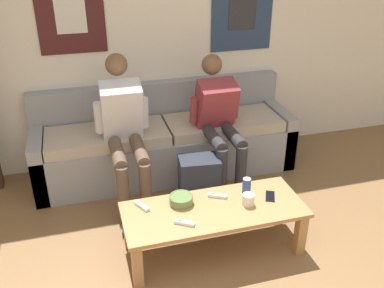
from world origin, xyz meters
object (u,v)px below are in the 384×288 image
at_px(game_controller_far_center, 142,206).
at_px(cell_phone, 270,196).
at_px(game_controller_near_left, 184,223).
at_px(couch, 165,143).
at_px(pillar_candle, 248,200).
at_px(coffee_table, 214,215).
at_px(drink_can_blue, 247,186).
at_px(ceramic_bowl, 181,199).
at_px(person_seated_adult, 124,127).
at_px(game_controller_near_right, 218,196).
at_px(person_seated_teen, 219,119).
at_px(backpack, 199,184).

height_order(game_controller_far_center, cell_phone, game_controller_far_center).
bearing_deg(game_controller_near_left, couch, 82.72).
xyz_separation_m(pillar_candle, game_controller_far_center, (-0.75, 0.18, -0.03)).
distance_m(coffee_table, drink_can_blue, 0.35).
bearing_deg(couch, ceramic_bowl, -96.80).
distance_m(coffee_table, game_controller_far_center, 0.53).
relative_size(ceramic_bowl, drink_can_blue, 1.45).
distance_m(game_controller_near_left, game_controller_far_center, 0.37).
xyz_separation_m(person_seated_adult, game_controller_near_right, (0.57, -0.77, -0.30)).
xyz_separation_m(game_controller_near_left, game_controller_near_right, (0.32, 0.25, 0.00)).
xyz_separation_m(drink_can_blue, game_controller_far_center, (-0.80, 0.03, -0.05)).
distance_m(ceramic_bowl, drink_can_blue, 0.51).
relative_size(person_seated_teen, game_controller_near_left, 8.42).
distance_m(backpack, cell_phone, 0.69).
xyz_separation_m(person_seated_adult, cell_phone, (0.95, -0.88, -0.30)).
bearing_deg(person_seated_teen, pillar_candle, -95.61).
relative_size(pillar_candle, cell_phone, 0.65).
distance_m(backpack, pillar_candle, 0.65).
xyz_separation_m(coffee_table, game_controller_far_center, (-0.50, 0.15, 0.07)).
xyz_separation_m(drink_can_blue, game_controller_near_right, (-0.23, 0.00, -0.05)).
bearing_deg(cell_phone, game_controller_near_right, 164.81).
bearing_deg(person_seated_adult, couch, 40.28).
relative_size(game_controller_near_right, cell_phone, 0.95).
bearing_deg(drink_can_blue, pillar_candle, -107.58).
xyz_separation_m(backpack, game_controller_near_right, (0.01, -0.44, 0.16)).
height_order(couch, cell_phone, couch).
relative_size(couch, drink_can_blue, 19.94).
height_order(backpack, ceramic_bowl, backpack).
height_order(game_controller_near_left, game_controller_near_right, same).
bearing_deg(coffee_table, drink_can_blue, 22.48).
relative_size(coffee_table, ceramic_bowl, 7.34).
bearing_deg(coffee_table, game_controller_far_center, 163.08).
distance_m(couch, game_controller_near_right, 1.14).
bearing_deg(ceramic_bowl, coffee_table, -30.13).
relative_size(game_controller_far_center, cell_phone, 0.95).
height_order(couch, coffee_table, couch).
bearing_deg(game_controller_far_center, coffee_table, -16.92).
bearing_deg(couch, coffee_table, -86.46).
height_order(couch, backpack, couch).
bearing_deg(backpack, drink_can_blue, -61.60).
height_order(person_seated_teen, game_controller_near_right, person_seated_teen).
bearing_deg(drink_can_blue, coffee_table, -157.52).
bearing_deg(person_seated_adult, ceramic_bowl, -69.54).
distance_m(game_controller_near_right, cell_phone, 0.40).
bearing_deg(person_seated_teen, couch, 140.73).
relative_size(person_seated_adult, game_controller_near_left, 8.95).
bearing_deg(person_seated_teen, backpack, -129.62).
bearing_deg(game_controller_near_right, coffee_table, -118.83).
xyz_separation_m(person_seated_teen, backpack, (-0.28, -0.34, -0.43)).
bearing_deg(person_seated_adult, backpack, -30.43).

